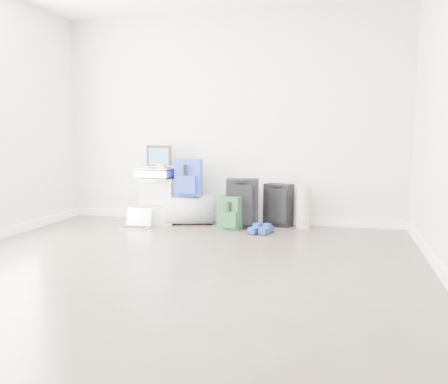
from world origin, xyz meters
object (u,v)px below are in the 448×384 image
(briefcase, at_px, (156,173))
(duffel_bag, at_px, (189,210))
(carry_on, at_px, (278,205))
(large_suitcase, at_px, (242,204))
(laptop, at_px, (137,223))
(boxes_stack, at_px, (157,201))

(briefcase, distance_m, duffel_bag, 0.63)
(carry_on, bearing_deg, duffel_bag, -154.33)
(duffel_bag, relative_size, carry_on, 1.14)
(duffel_bag, bearing_deg, large_suitcase, -21.71)
(duffel_bag, bearing_deg, briefcase, 172.46)
(large_suitcase, xyz_separation_m, laptop, (-1.28, -0.30, -0.25))
(boxes_stack, bearing_deg, carry_on, -8.06)
(large_suitcase, relative_size, carry_on, 1.14)
(duffel_bag, distance_m, large_suitcase, 0.73)
(briefcase, distance_m, laptop, 0.69)
(carry_on, bearing_deg, large_suitcase, -132.94)
(duffel_bag, height_order, large_suitcase, large_suitcase)
(briefcase, height_order, laptop, briefcase)
(large_suitcase, bearing_deg, duffel_bag, 165.20)
(briefcase, bearing_deg, laptop, -106.93)
(duffel_bag, height_order, carry_on, carry_on)
(carry_on, bearing_deg, briefcase, -154.30)
(briefcase, xyz_separation_m, duffel_bag, (0.42, 0.06, -0.47))
(large_suitcase, relative_size, laptop, 1.84)
(boxes_stack, distance_m, carry_on, 1.57)
(boxes_stack, xyz_separation_m, briefcase, (0.00, 0.00, 0.36))
(laptop, bearing_deg, carry_on, 18.21)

